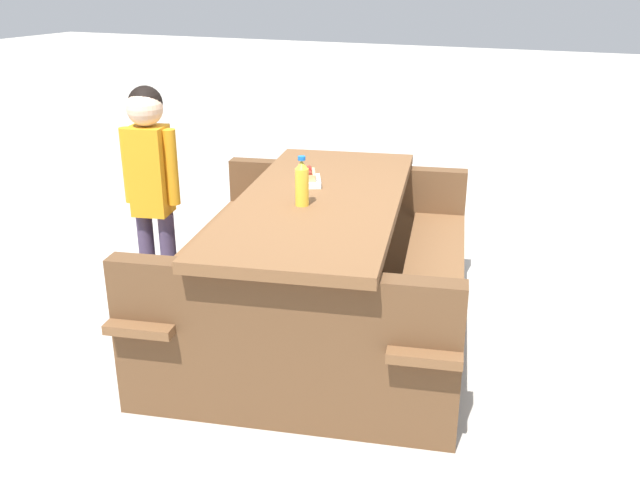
% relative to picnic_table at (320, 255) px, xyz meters
% --- Properties ---
extents(ground_plane, '(30.00, 30.00, 0.00)m').
position_rel_picnic_table_xyz_m(ground_plane, '(0.00, 0.00, -0.44)').
color(ground_plane, '#B7B2A8').
rests_on(ground_plane, ground).
extents(picnic_table, '(2.05, 1.74, 0.75)m').
position_rel_picnic_table_xyz_m(picnic_table, '(0.00, 0.00, 0.00)').
color(picnic_table, brown).
rests_on(picnic_table, ground).
extents(soda_bottle, '(0.06, 0.06, 0.23)m').
position_rel_picnic_table_xyz_m(soda_bottle, '(-0.16, 0.02, 0.41)').
color(soda_bottle, yellow).
rests_on(soda_bottle, picnic_table).
extents(hotdog_tray, '(0.21, 0.18, 0.08)m').
position_rel_picnic_table_xyz_m(hotdog_tray, '(0.16, 0.13, 0.34)').
color(hotdog_tray, white).
rests_on(hotdog_tray, picnic_table).
extents(child_in_coat, '(0.21, 0.30, 1.22)m').
position_rel_picnic_table_xyz_m(child_in_coat, '(-0.04, 0.94, 0.34)').
color(child_in_coat, '#3F334C').
rests_on(child_in_coat, ground).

